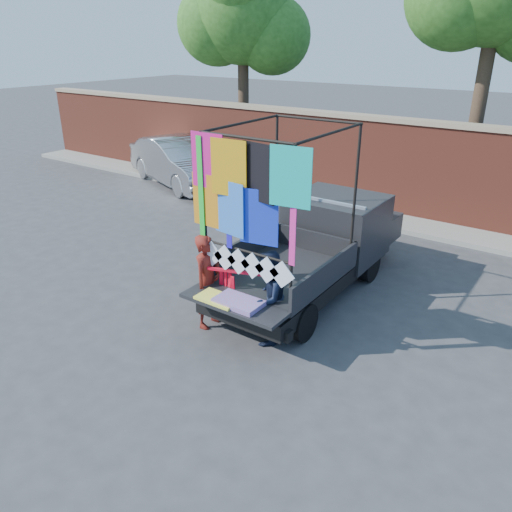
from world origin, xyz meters
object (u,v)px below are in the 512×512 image
Objects in this scene: pickup_truck at (323,243)px; woman at (208,281)px; sedan at (180,162)px; man at (268,298)px.

pickup_truck is 2.67m from woman.
pickup_truck is 1.11× the size of sedan.
pickup_truck reaches higher than woman.
man is (1.10, 0.15, -0.03)m from woman.
woman is 1.04× the size of man.
sedan is 9.03m from woman.
pickup_truck is 8.16m from sedan.
pickup_truck is 3.32× the size of man.
pickup_truck is at bearing -177.93° from man.
pickup_truck is at bearing -22.16° from woman.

